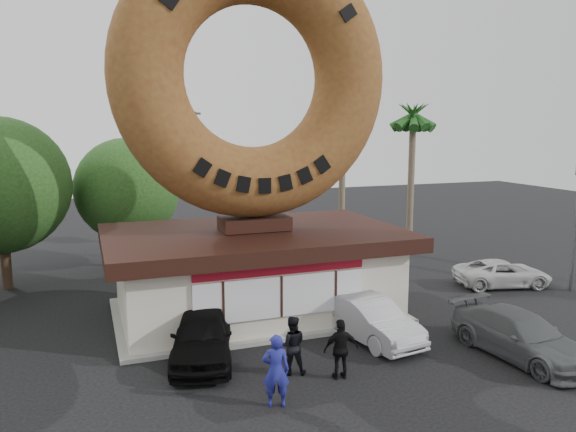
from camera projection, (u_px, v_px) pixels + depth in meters
The scene contains 15 objects.
ground at pixel (315, 376), 16.40m from camera, with size 90.00×90.00×0.00m, color black.
donut_shop at pixel (255, 269), 21.66m from camera, with size 11.20×7.20×3.80m.
giant_donut at pixel (253, 77), 20.51m from camera, with size 10.38×10.38×2.64m, color brown.
tree_west at pixel (0, 185), 24.48m from camera, with size 6.00×6.00×7.65m.
tree_mid at pixel (127, 190), 28.30m from camera, with size 5.20×5.20×6.63m.
palm_near at pixel (343, 103), 30.56m from camera, with size 2.60×2.60×9.75m.
palm_far at pixel (413, 121), 30.51m from camera, with size 2.60×2.60×8.75m.
street_lamp at pixel (167, 177), 29.88m from camera, with size 2.11×0.20×8.00m.
person_left at pixel (276, 370), 14.52m from camera, with size 0.71×0.47×1.96m, color navy.
person_center at pixel (292, 345), 16.45m from camera, with size 0.85×0.67×1.76m, color black.
person_right at pixel (341, 349), 16.13m from camera, with size 1.04×0.43×1.78m, color black.
car_black at pixel (202, 335), 17.50m from camera, with size 1.84×4.57×1.56m, color black.
car_silver at pixel (369, 319), 19.12m from camera, with size 1.52×4.37×1.44m, color #ACABB1.
car_grey at pixel (521, 335), 17.66m from camera, with size 1.98×4.88×1.42m, color #595C5E.
car_white at pixel (503, 273), 25.47m from camera, with size 1.98×4.28×1.19m, color silver.
Camera 1 is at (-6.03, -14.22, 7.27)m, focal length 35.00 mm.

